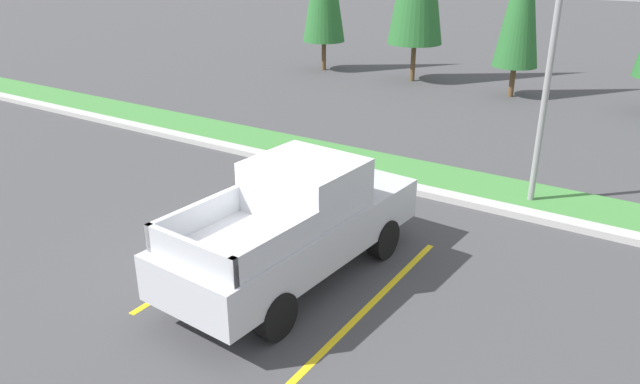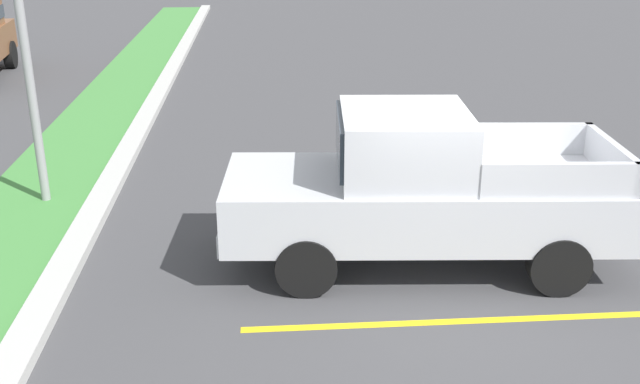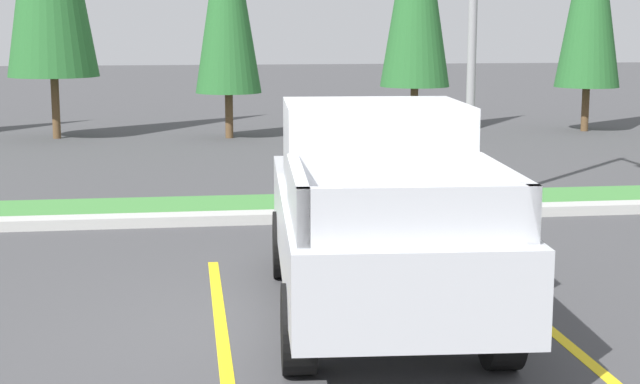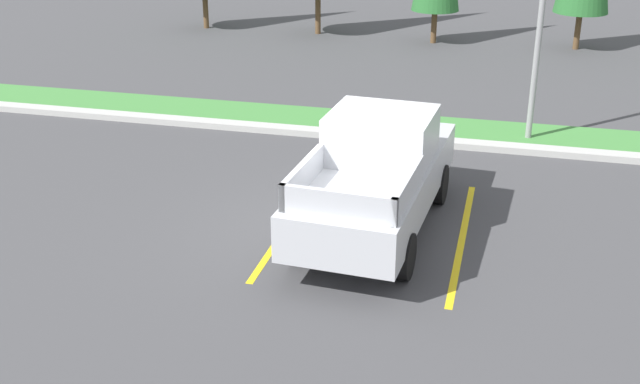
% 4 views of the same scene
% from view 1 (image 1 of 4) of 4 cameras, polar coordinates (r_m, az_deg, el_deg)
% --- Properties ---
extents(ground_plane, '(120.00, 120.00, 0.00)m').
position_cam_1_polar(ground_plane, '(10.96, -5.02, -7.87)').
color(ground_plane, '#424244').
extents(parking_line_near, '(0.12, 4.80, 0.01)m').
position_cam_1_polar(parking_line_near, '(11.76, -8.51, -5.76)').
color(parking_line_near, yellow).
rests_on(parking_line_near, ground).
extents(parking_line_far, '(0.12, 4.80, 0.01)m').
position_cam_1_polar(parking_line_far, '(10.23, 5.00, -10.29)').
color(parking_line_far, yellow).
rests_on(parking_line_far, ground).
extents(curb_strip, '(56.00, 0.40, 0.15)m').
position_cam_1_polar(curb_strip, '(14.77, 6.82, 0.74)').
color(curb_strip, '#B2B2AD').
rests_on(curb_strip, ground).
extents(grass_median, '(56.00, 1.80, 0.06)m').
position_cam_1_polar(grass_median, '(15.72, 8.60, 1.85)').
color(grass_median, '#42843D').
rests_on(grass_median, ground).
extents(pickup_truck_main, '(2.24, 5.34, 2.10)m').
position_cam_1_polar(pickup_truck_main, '(10.46, -2.18, -2.92)').
color(pickup_truck_main, black).
rests_on(pickup_truck_main, ground).
extents(street_light, '(0.24, 1.49, 7.15)m').
position_cam_1_polar(street_light, '(13.52, 21.25, 15.16)').
color(street_light, gray).
rests_on(street_light, ground).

